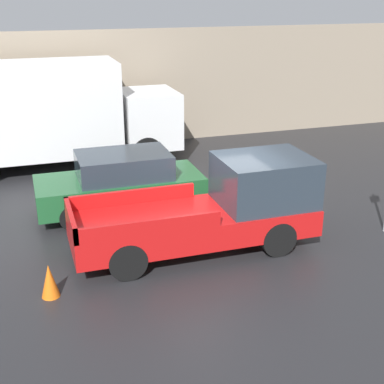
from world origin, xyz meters
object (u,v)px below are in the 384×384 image
object	(u,v)px
pickup_truck	(218,208)
newspaper_box	(147,132)
traffic_cone	(50,281)
delivery_truck	(38,113)
car	(121,182)

from	to	relation	value
pickup_truck	newspaper_box	size ratio (longest dim) A/B	5.79
newspaper_box	traffic_cone	bearing A→B (deg)	-113.40
delivery_truck	traffic_cone	bearing A→B (deg)	-92.57
pickup_truck	newspaper_box	distance (m)	9.23
pickup_truck	newspaper_box	xyz separation A→B (m)	(0.50, 9.20, -0.50)
pickup_truck	car	bearing A→B (deg)	121.49
newspaper_box	pickup_truck	bearing A→B (deg)	-93.12
car	traffic_cone	bearing A→B (deg)	-119.48
car	traffic_cone	distance (m)	4.48
newspaper_box	car	bearing A→B (deg)	-109.39
car	delivery_truck	size ratio (longest dim) A/B	0.51
delivery_truck	traffic_cone	size ratio (longest dim) A/B	12.36
pickup_truck	car	world-z (taller)	pickup_truck
traffic_cone	newspaper_box	bearing A→B (deg)	66.60
car	delivery_truck	world-z (taller)	delivery_truck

